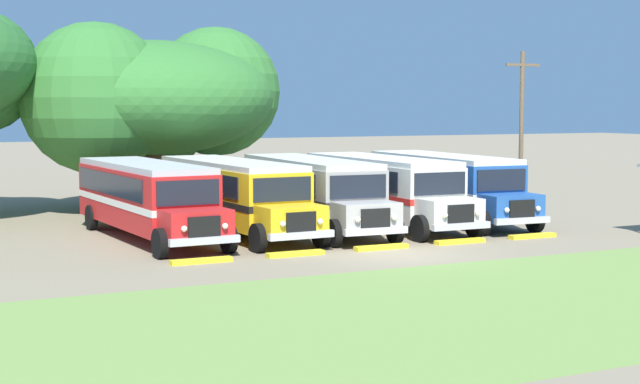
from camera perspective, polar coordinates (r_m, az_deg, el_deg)
The scene contains 14 objects.
ground_plane at distance 31.70m, azimuth 4.84°, elevation -3.77°, with size 220.00×220.00×0.00m, color #84755B.
foreground_grass_strip at distance 25.32m, azimuth 14.19°, elevation -6.17°, with size 80.00×11.33×0.01m, color olive.
parked_bus_slot_0 at distance 35.92m, azimuth -10.37°, elevation -0.24°, with size 3.09×10.89×2.82m.
parked_bus_slot_1 at distance 36.77m, azimuth -5.23°, elevation -0.05°, with size 3.03×10.89×2.82m.
parked_bus_slot_2 at distance 37.92m, azimuth -0.50°, elevation 0.12°, with size 3.16×10.91×2.82m.
parked_bus_slot_3 at distance 39.26m, azimuth 3.81°, elevation 0.29°, with size 2.80×10.85×2.82m.
parked_bus_slot_4 at distance 41.30m, azimuth 7.53°, elevation 0.49°, with size 3.24×10.92×2.82m.
curb_wheelstop_0 at distance 30.08m, azimuth -7.14°, elevation -4.13°, with size 2.00×0.36×0.15m, color yellow.
curb_wheelstop_1 at distance 31.28m, azimuth -1.48°, elevation -3.73°, with size 2.00×0.36×0.15m, color yellow.
curb_wheelstop_2 at distance 32.75m, azimuth 3.71°, elevation -3.34°, with size 2.00×0.36×0.15m, color yellow.
curb_wheelstop_3 at distance 34.48m, azimuth 8.41°, elevation -2.95°, with size 2.00×0.36×0.15m, color yellow.
curb_wheelstop_4 at distance 36.41m, azimuth 12.64°, elevation -2.59°, with size 2.00×0.36×0.15m, color yellow.
broad_shade_tree at distance 46.70m, azimuth -10.13°, elevation 5.46°, with size 13.36×11.61×8.93m.
utility_pole at distance 43.32m, azimuth 12.01°, elevation 3.74°, with size 1.80×0.20×7.35m.
Camera 1 is at (-16.14, -26.84, 4.91)m, focal length 53.25 mm.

